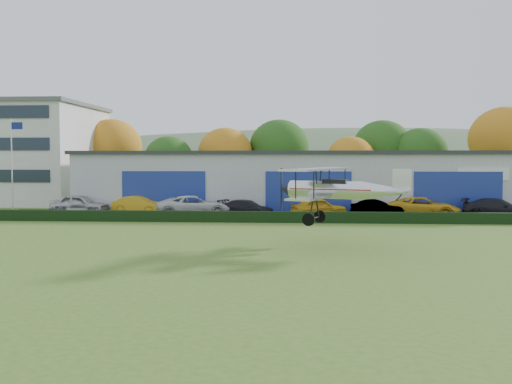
# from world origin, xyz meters

# --- Properties ---
(ground) EXTENTS (300.00, 300.00, 0.00)m
(ground) POSITION_xyz_m (0.00, 0.00, 0.00)
(ground) COLOR #436921
(ground) RESTS_ON ground
(apron) EXTENTS (48.00, 9.00, 0.05)m
(apron) POSITION_xyz_m (3.00, 21.00, 0.03)
(apron) COLOR black
(apron) RESTS_ON ground
(hedge) EXTENTS (46.00, 0.60, 0.80)m
(hedge) POSITION_xyz_m (3.00, 16.20, 0.40)
(hedge) COLOR black
(hedge) RESTS_ON ground
(hangar) EXTENTS (40.60, 12.60, 5.30)m
(hangar) POSITION_xyz_m (5.00, 27.98, 2.66)
(hangar) COLOR #B2B7BC
(hangar) RESTS_ON ground
(flagpole) EXTENTS (1.05, 0.10, 8.00)m
(flagpole) POSITION_xyz_m (-19.88, 22.00, 4.78)
(flagpole) COLOR silver
(flagpole) RESTS_ON ground
(tree_belt) EXTENTS (75.70, 13.22, 10.12)m
(tree_belt) POSITION_xyz_m (0.85, 40.62, 5.61)
(tree_belt) COLOR #3D2614
(tree_belt) RESTS_ON ground
(distant_hills) EXTENTS (430.00, 196.00, 56.00)m
(distant_hills) POSITION_xyz_m (-4.38, 140.00, -13.05)
(distant_hills) COLOR #4C6642
(distant_hills) RESTS_ON ground
(car_0) EXTENTS (4.95, 2.30, 1.64)m
(car_0) POSITION_xyz_m (-13.76, 20.94, 0.87)
(car_0) COLOR silver
(car_0) RESTS_ON apron
(car_1) EXTENTS (4.75, 2.69, 1.48)m
(car_1) POSITION_xyz_m (-8.94, 21.57, 0.79)
(car_1) COLOR gold
(car_1) RESTS_ON apron
(car_2) EXTENTS (6.46, 4.14, 1.66)m
(car_2) POSITION_xyz_m (-4.06, 19.82, 0.88)
(car_2) COLOR silver
(car_2) RESTS_ON apron
(car_3) EXTENTS (4.93, 3.40, 1.33)m
(car_3) POSITION_xyz_m (0.12, 19.90, 0.71)
(car_3) COLOR black
(car_3) RESTS_ON apron
(car_4) EXTENTS (4.76, 3.17, 1.50)m
(car_4) POSITION_xyz_m (5.82, 20.15, 0.80)
(car_4) COLOR gold
(car_4) RESTS_ON apron
(car_5) EXTENTS (4.27, 1.87, 1.37)m
(car_5) POSITION_xyz_m (10.36, 20.35, 0.73)
(car_5) COLOR gray
(car_5) RESTS_ON apron
(car_6) EXTENTS (6.02, 3.55, 1.57)m
(car_6) POSITION_xyz_m (14.05, 20.64, 0.83)
(car_6) COLOR gold
(car_6) RESTS_ON apron
(car_7) EXTENTS (5.67, 4.11, 1.52)m
(car_7) POSITION_xyz_m (19.48, 19.68, 0.81)
(car_7) COLOR black
(car_7) RESTS_ON apron
(biplane) EXTENTS (6.97, 7.84, 2.96)m
(biplane) POSITION_xyz_m (6.16, 3.85, 3.12)
(biplane) COLOR silver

